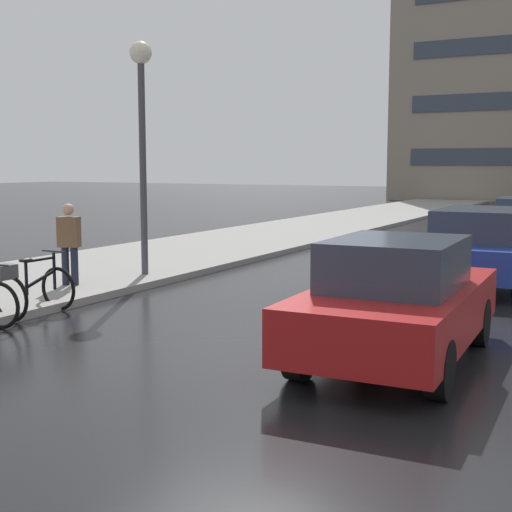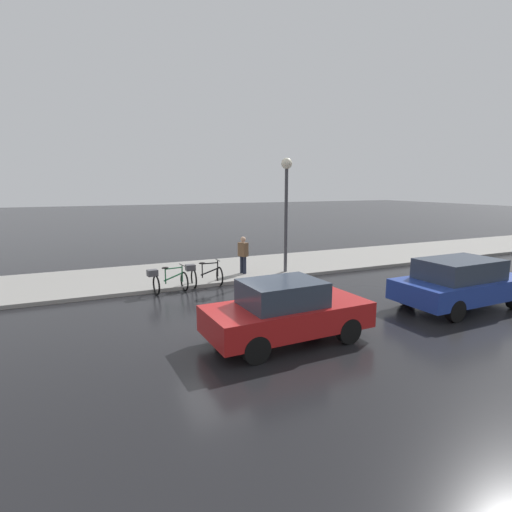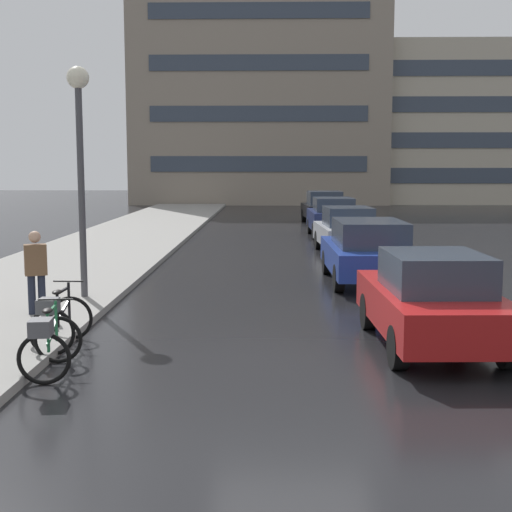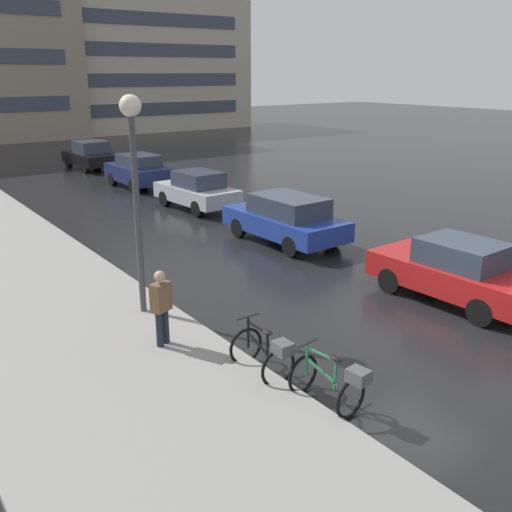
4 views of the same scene
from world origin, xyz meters
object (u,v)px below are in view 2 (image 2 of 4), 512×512
Objects in this scene: car_blue at (461,283)px; pedestrian at (243,254)px; streetlamp at (286,192)px; bicycle_second at (203,274)px; car_red at (286,311)px; bicycle_nearest at (166,280)px.

car_blue is 2.60× the size of pedestrian.
streetlamp reaches higher than car_blue.
bicycle_second is at bearing -80.97° from streetlamp.
bicycle_nearest is at bearing -162.98° from car_red.
pedestrian is at bearing -146.17° from car_blue.
bicycle_second reaches higher than bicycle_nearest.
bicycle_nearest is 3.78m from pedestrian.
bicycle_nearest is at bearing -78.38° from bicycle_second.
streetlamp is at bearing 76.91° from pedestrian.
car_red is 6.33m from car_blue.
bicycle_second is (-0.30, 1.45, 0.00)m from bicycle_nearest.
car_red is at bearing 2.67° from bicycle_second.
car_blue reaches higher than bicycle_nearest.
streetlamp is (0.42, 1.79, 2.56)m from pedestrian.
streetlamp reaches higher than bicycle_second.
bicycle_second is 5.95m from car_red.
bicycle_nearest is at bearing -69.28° from pedestrian.
bicycle_nearest is 5.90m from car_red.
bicycle_second is at bearing -131.08° from car_blue.
bicycle_nearest is 0.83× the size of pedestrian.
pedestrian is (-1.33, 3.51, 0.46)m from bicycle_nearest.
car_blue is (5.46, 8.06, 0.31)m from bicycle_nearest.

